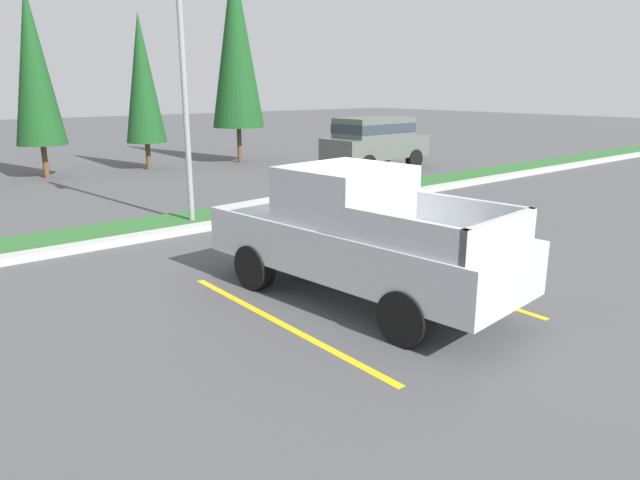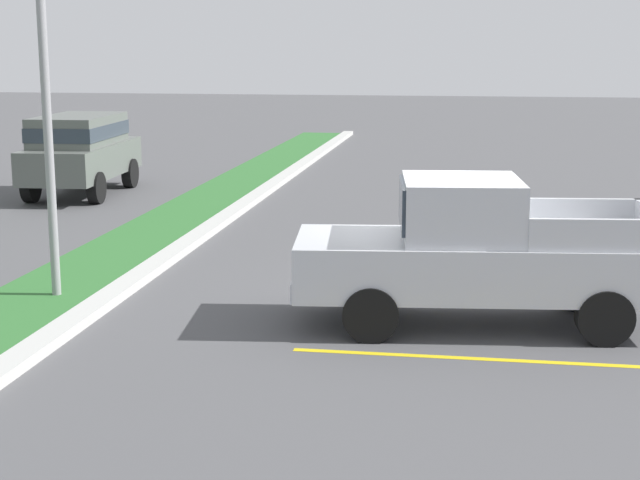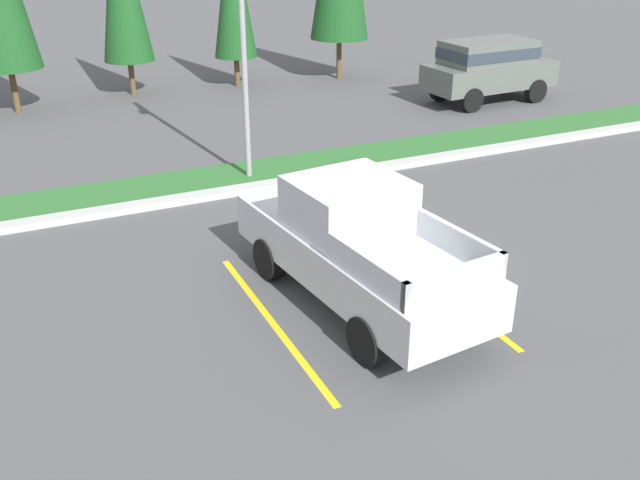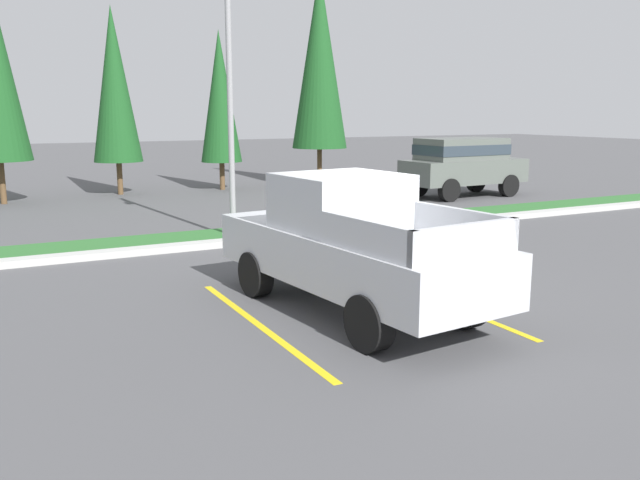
{
  "view_description": "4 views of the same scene",
  "coord_description": "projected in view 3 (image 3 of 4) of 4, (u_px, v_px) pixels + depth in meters",
  "views": [
    {
      "loc": [
        -6.72,
        -7.02,
        3.3
      ],
      "look_at": [
        -1.42,
        -0.54,
        1.06
      ],
      "focal_mm": 32.33,
      "sensor_mm": 36.0,
      "label": 1
    },
    {
      "loc": [
        -14.31,
        -0.56,
        3.95
      ],
      "look_at": [
        -1.03,
        1.58,
        1.22
      ],
      "focal_mm": 54.73,
      "sensor_mm": 36.0,
      "label": 2
    },
    {
      "loc": [
        -5.71,
        -9.8,
        6.02
      ],
      "look_at": [
        -1.38,
        -0.55,
        1.23
      ],
      "focal_mm": 39.44,
      "sensor_mm": 36.0,
      "label": 3
    },
    {
      "loc": [
        -5.7,
        -9.25,
        3.04
      ],
      "look_at": [
        -0.42,
        1.04,
        0.79
      ],
      "focal_mm": 37.25,
      "sensor_mm": 36.0,
      "label": 4
    }
  ],
  "objects": [
    {
      "name": "ground_plane",
      "position": [
        375.0,
        276.0,
        12.79
      ],
      "size": [
        120.0,
        120.0,
        0.0
      ],
      "primitive_type": "plane",
      "color": "#4C4C4F"
    },
    {
      "name": "parking_line_near",
      "position": [
        272.0,
        322.0,
        11.35
      ],
      "size": [
        0.12,
        4.8,
        0.01
      ],
      "primitive_type": "cube",
      "color": "yellow",
      "rests_on": "ground"
    },
    {
      "name": "parking_line_far",
      "position": [
        433.0,
        283.0,
        12.55
      ],
      "size": [
        0.12,
        4.8,
        0.01
      ],
      "primitive_type": "cube",
      "color": "yellow",
      "rests_on": "ground"
    },
    {
      "name": "curb_strip",
      "position": [
        274.0,
        185.0,
        16.86
      ],
      "size": [
        56.0,
        0.4,
        0.15
      ],
      "primitive_type": "cube",
      "color": "#B2B2AD",
      "rests_on": "ground"
    },
    {
      "name": "grass_median",
      "position": [
        258.0,
        172.0,
        17.78
      ],
      "size": [
        56.0,
        1.8,
        0.06
      ],
      "primitive_type": "cube",
      "color": "#2D662D",
      "rests_on": "ground"
    },
    {
      "name": "pickup_truck_main",
      "position": [
        356.0,
        245.0,
        11.55
      ],
      "size": [
        2.45,
        5.4,
        2.1
      ],
      "color": "black",
      "rests_on": "ground"
    },
    {
      "name": "suv_distant",
      "position": [
        489.0,
        66.0,
        23.96
      ],
      "size": [
        4.68,
        2.13,
        2.1
      ],
      "color": "black",
      "rests_on": "ground"
    },
    {
      "name": "street_light",
      "position": [
        244.0,
        4.0,
        15.63
      ],
      "size": [
        0.24,
        1.49,
        7.18
      ],
      "color": "gray",
      "rests_on": "ground"
    }
  ]
}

